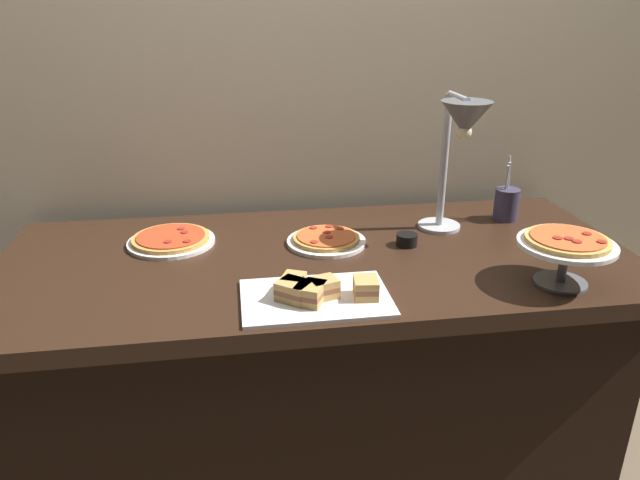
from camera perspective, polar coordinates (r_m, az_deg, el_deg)
ground_plane at (r=2.18m, az=-0.11°, el=-20.08°), size 8.00×8.00×0.00m
back_wall at (r=2.12m, az=-2.23°, el=14.97°), size 4.40×0.04×2.40m
buffet_table at (r=1.94m, az=-0.12°, el=-11.67°), size 1.90×0.84×0.76m
heat_lamp at (r=1.81m, az=13.55°, el=10.13°), size 0.15×0.29×0.45m
pizza_plate_front at (r=1.84m, az=0.62°, el=0.02°), size 0.25×0.25×0.03m
pizza_plate_center at (r=1.90m, az=-14.27°, el=0.02°), size 0.27×0.27×0.03m
pizza_plate_raised_stand at (r=1.68m, az=22.84°, el=-0.61°), size 0.26×0.26×0.14m
sandwich_platter at (r=1.49m, az=-0.37°, el=-5.20°), size 0.38×0.25×0.06m
sauce_cup_near at (r=1.85m, az=8.43°, el=0.07°), size 0.07×0.07×0.04m
utensil_holder at (r=2.13m, az=17.68°, el=3.40°), size 0.08×0.08×0.22m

